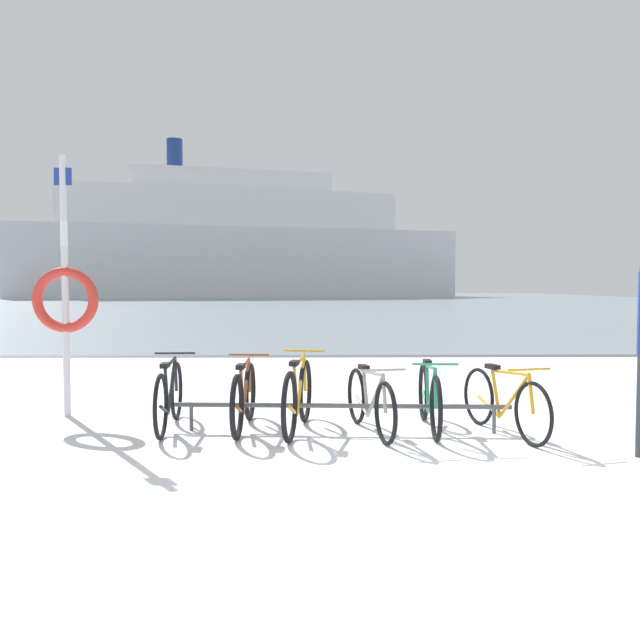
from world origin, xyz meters
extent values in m
cube|color=white|center=(0.00, -1.00, -0.04)|extent=(80.00, 22.00, 0.08)
cube|color=gray|center=(0.00, 65.00, -0.04)|extent=(80.00, 110.00, 0.08)
cube|color=#47474C|center=(0.00, 10.00, -0.02)|extent=(80.00, 0.50, 0.05)
cylinder|color=#4C5156|center=(-0.97, 2.55, 0.28)|extent=(3.57, 0.25, 0.05)
cylinder|color=#4C5156|center=(-2.57, 2.64, 0.14)|extent=(0.04, 0.04, 0.28)
cylinder|color=#4C5156|center=(0.64, 2.46, 0.14)|extent=(0.04, 0.04, 0.28)
torus|color=black|center=(-2.84, 3.21, 0.34)|extent=(0.07, 0.68, 0.67)
torus|color=black|center=(-2.80, 2.21, 0.34)|extent=(0.07, 0.68, 0.67)
cylinder|color=#1E2328|center=(-2.83, 2.89, 0.46)|extent=(0.06, 0.53, 0.57)
cylinder|color=#1E2328|center=(-2.81, 2.56, 0.43)|extent=(0.04, 0.19, 0.51)
cylinder|color=#1E2328|center=(-2.83, 2.81, 0.71)|extent=(0.06, 0.66, 0.08)
cylinder|color=#1E2328|center=(-2.81, 2.42, 0.26)|extent=(0.06, 0.44, 0.19)
cylinder|color=#1E2328|center=(-2.84, 3.18, 0.53)|extent=(0.04, 0.11, 0.40)
cube|color=black|center=(-2.81, 2.49, 0.72)|extent=(0.09, 0.20, 0.05)
cylinder|color=#1E2328|center=(-2.84, 3.14, 0.78)|extent=(0.46, 0.04, 0.02)
torus|color=black|center=(-1.99, 3.16, 0.33)|extent=(0.08, 0.67, 0.67)
torus|color=black|center=(-2.03, 2.20, 0.33)|extent=(0.08, 0.67, 0.67)
cylinder|color=brown|center=(-2.00, 2.85, 0.45)|extent=(0.06, 0.51, 0.56)
cylinder|color=brown|center=(-2.02, 2.54, 0.43)|extent=(0.04, 0.18, 0.50)
cylinder|color=brown|center=(-2.01, 2.78, 0.69)|extent=(0.06, 0.63, 0.08)
cylinder|color=brown|center=(-2.02, 2.40, 0.26)|extent=(0.05, 0.42, 0.18)
cylinder|color=brown|center=(-1.99, 3.13, 0.53)|extent=(0.04, 0.11, 0.39)
cube|color=black|center=(-2.02, 2.46, 0.71)|extent=(0.09, 0.20, 0.05)
cylinder|color=brown|center=(-1.99, 3.09, 0.77)|extent=(0.46, 0.04, 0.02)
torus|color=black|center=(-1.35, 3.06, 0.36)|extent=(0.16, 0.71, 0.71)
torus|color=black|center=(-1.50, 2.06, 0.36)|extent=(0.16, 0.71, 0.71)
cylinder|color=gold|center=(-1.40, 2.74, 0.48)|extent=(0.11, 0.53, 0.60)
cylinder|color=gold|center=(-1.45, 2.41, 0.46)|extent=(0.06, 0.19, 0.53)
cylinder|color=gold|center=(-1.41, 2.66, 0.75)|extent=(0.13, 0.66, 0.09)
cylinder|color=gold|center=(-1.47, 2.28, 0.28)|extent=(0.10, 0.44, 0.19)
cylinder|color=gold|center=(-1.36, 3.02, 0.56)|extent=(0.05, 0.12, 0.42)
cube|color=black|center=(-1.46, 2.34, 0.76)|extent=(0.11, 0.21, 0.05)
cylinder|color=gold|center=(-1.36, 2.99, 0.82)|extent=(0.46, 0.09, 0.02)
torus|color=black|center=(-0.56, 1.97, 0.31)|extent=(0.17, 0.62, 0.63)
torus|color=black|center=(-0.78, 2.97, 0.31)|extent=(0.17, 0.62, 0.63)
cylinder|color=gray|center=(-0.63, 2.29, 0.42)|extent=(0.15, 0.54, 0.53)
cylinder|color=gray|center=(-0.70, 2.62, 0.40)|extent=(0.07, 0.19, 0.47)
cylinder|color=gray|center=(-0.65, 2.37, 0.65)|extent=(0.18, 0.66, 0.08)
cylinder|color=gray|center=(-0.73, 2.76, 0.24)|extent=(0.13, 0.45, 0.18)
cylinder|color=gray|center=(-0.57, 2.00, 0.49)|extent=(0.06, 0.12, 0.37)
cube|color=black|center=(-0.72, 2.70, 0.67)|extent=(0.12, 0.21, 0.05)
cylinder|color=gray|center=(-0.58, 2.04, 0.73)|extent=(0.45, 0.12, 0.02)
torus|color=black|center=(-0.04, 2.10, 0.33)|extent=(0.08, 0.66, 0.66)
torus|color=black|center=(0.01, 3.14, 0.33)|extent=(0.08, 0.66, 0.66)
cylinder|color=#2D8C60|center=(-0.02, 2.44, 0.45)|extent=(0.06, 0.55, 0.56)
cylinder|color=#2D8C60|center=(-0.01, 2.78, 0.43)|extent=(0.05, 0.19, 0.50)
cylinder|color=#2D8C60|center=(-0.02, 2.52, 0.69)|extent=(0.07, 0.68, 0.08)
cylinder|color=#2D8C60|center=(0.00, 2.92, 0.26)|extent=(0.06, 0.45, 0.18)
cylinder|color=#2D8C60|center=(-0.04, 2.14, 0.52)|extent=(0.04, 0.11, 0.39)
cube|color=black|center=(0.00, 2.85, 0.71)|extent=(0.09, 0.20, 0.05)
cylinder|color=#2D8C60|center=(-0.04, 2.18, 0.77)|extent=(0.46, 0.05, 0.02)
torus|color=black|center=(0.85, 1.87, 0.32)|extent=(0.20, 0.62, 0.64)
torus|color=black|center=(0.58, 2.90, 0.32)|extent=(0.20, 0.62, 0.64)
cylinder|color=gold|center=(0.77, 2.20, 0.43)|extent=(0.18, 0.55, 0.54)
cylinder|color=gold|center=(0.68, 2.54, 0.41)|extent=(0.08, 0.20, 0.48)
cylinder|color=gold|center=(0.75, 2.28, 0.67)|extent=(0.21, 0.68, 0.08)
cylinder|color=gold|center=(0.64, 2.68, 0.25)|extent=(0.15, 0.46, 0.18)
cylinder|color=gold|center=(0.84, 1.91, 0.50)|extent=(0.06, 0.12, 0.38)
cube|color=black|center=(0.66, 2.61, 0.69)|extent=(0.13, 0.21, 0.05)
cylinder|color=gold|center=(0.83, 1.95, 0.74)|extent=(0.45, 0.14, 0.02)
cylinder|color=#33383D|center=(1.68, 1.48, 0.86)|extent=(0.05, 0.05, 1.73)
cylinder|color=silver|center=(-4.19, 3.45, 1.54)|extent=(0.08, 0.08, 3.08)
cylinder|color=white|center=(-4.19, 3.45, 2.15)|extent=(0.09, 0.09, 0.30)
torus|color=red|center=(-4.19, 3.45, 1.39)|extent=(0.78, 0.12, 0.78)
cube|color=navy|center=(-4.19, 3.45, 2.83)|extent=(0.20, 0.03, 0.20)
cube|color=silver|center=(-10.02, 79.63, 4.23)|extent=(55.04, 24.10, 8.46)
cube|color=white|center=(-11.33, 79.28, 10.79)|extent=(41.55, 19.10, 4.65)
cube|color=white|center=(-11.33, 79.28, 14.30)|extent=(25.44, 13.41, 2.37)
cylinder|color=navy|center=(-17.87, 77.55, 17.39)|extent=(1.91, 1.91, 3.81)
camera|label=1|loc=(-1.29, -4.42, 1.56)|focal=37.22mm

